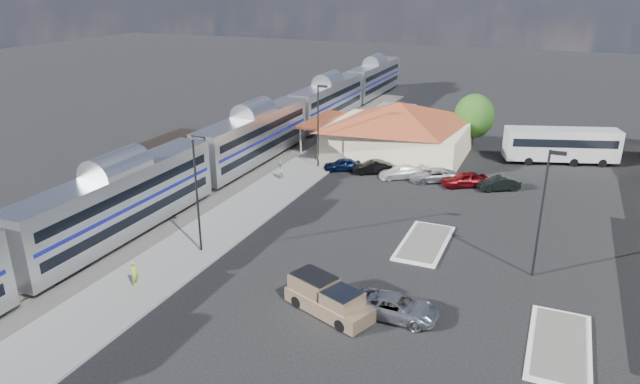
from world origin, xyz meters
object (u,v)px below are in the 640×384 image
at_px(pickup_truck, 329,299).
at_px(suv, 396,307).
at_px(station_depot, 398,129).
at_px(coach_bus, 561,144).

height_order(pickup_truck, suv, pickup_truck).
xyz_separation_m(pickup_truck, suv, (3.92, 1.11, -0.23)).
height_order(station_depot, coach_bus, station_depot).
xyz_separation_m(suv, coach_bus, (8.06, 36.90, 1.51)).
relative_size(pickup_truck, suv, 1.19).
distance_m(station_depot, pickup_truck, 34.34).
distance_m(pickup_truck, coach_bus, 39.87).
bearing_deg(suv, pickup_truck, 105.63).
relative_size(suv, coach_bus, 0.42).
height_order(station_depot, pickup_truck, station_depot).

